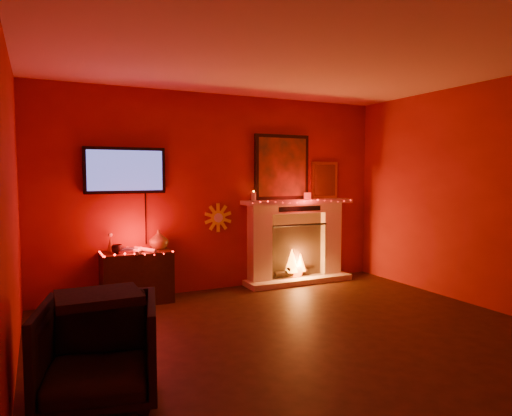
{
  "coord_description": "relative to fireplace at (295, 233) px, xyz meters",
  "views": [
    {
      "loc": [
        -2.31,
        -3.42,
        1.6
      ],
      "look_at": [
        0.16,
        1.7,
        1.18
      ],
      "focal_mm": 32.0,
      "sensor_mm": 36.0,
      "label": 1
    }
  ],
  "objects": [
    {
      "name": "fireplace",
      "position": [
        0.0,
        0.0,
        0.0
      ],
      "size": [
        1.72,
        0.4,
        2.18
      ],
      "color": "beige",
      "rests_on": "floor"
    },
    {
      "name": "console_table",
      "position": [
        -2.35,
        -0.13,
        -0.36
      ],
      "size": [
        0.85,
        0.5,
        0.9
      ],
      "color": "black",
      "rests_on": "floor"
    },
    {
      "name": "tv",
      "position": [
        -2.44,
        0.06,
        0.92
      ],
      "size": [
        1.0,
        0.07,
        1.24
      ],
      "color": "black",
      "rests_on": "room"
    },
    {
      "name": "armchair",
      "position": [
        -3.09,
        -2.53,
        -0.36
      ],
      "size": [
        0.94,
        0.96,
        0.73
      ],
      "primitive_type": "imported",
      "rotation": [
        0.0,
        0.0,
        -0.22
      ],
      "color": "black",
      "rests_on": "floor"
    },
    {
      "name": "room",
      "position": [
        -1.14,
        -2.39,
        0.63
      ],
      "size": [
        5.0,
        5.0,
        5.0
      ],
      "color": "black",
      "rests_on": "ground"
    },
    {
      "name": "sunburst_clock",
      "position": [
        -1.19,
        0.09,
        0.28
      ],
      "size": [
        0.4,
        0.03,
        0.4
      ],
      "color": "yellow",
      "rests_on": "room"
    }
  ]
}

